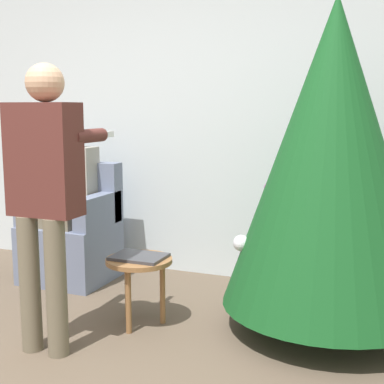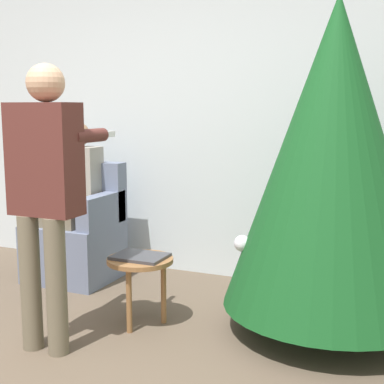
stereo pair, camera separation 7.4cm
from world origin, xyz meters
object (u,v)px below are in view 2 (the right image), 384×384
at_px(side_stool, 140,268).
at_px(armchair, 77,235).
at_px(person_standing, 45,183).
at_px(person_seated, 74,193).
at_px(christmas_tree, 333,155).

bearing_deg(side_stool, armchair, 145.66).
bearing_deg(person_standing, side_stool, 57.46).
relative_size(person_seated, side_stool, 2.89).
bearing_deg(christmas_tree, person_seated, 172.77).
distance_m(person_standing, side_stool, 0.85).
height_order(person_seated, side_stool, person_seated).
height_order(armchair, person_standing, person_standing).
bearing_deg(person_standing, christmas_tree, 30.89).
distance_m(person_seated, side_stool, 1.19).
bearing_deg(side_stool, christmas_tree, 17.89).
bearing_deg(person_seated, christmas_tree, -7.23).
xyz_separation_m(armchair, person_standing, (0.63, -1.16, 0.62)).
relative_size(christmas_tree, person_standing, 1.25).
xyz_separation_m(christmas_tree, person_seated, (-2.09, 0.27, -0.40)).
bearing_deg(person_standing, armchair, 118.62).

